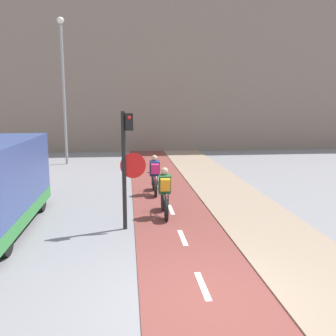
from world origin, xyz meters
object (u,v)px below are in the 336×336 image
object	(u,v)px
cyclist_near	(165,193)
cyclist_far	(155,175)
street_lamp_far	(63,78)
traffic_light_pole	(127,157)

from	to	relation	value
cyclist_near	cyclist_far	bearing A→B (deg)	91.89
street_lamp_far	cyclist_far	bearing A→B (deg)	-59.88
cyclist_far	cyclist_near	bearing A→B (deg)	-88.11
traffic_light_pole	cyclist_far	bearing A→B (deg)	75.44
cyclist_far	traffic_light_pole	bearing A→B (deg)	-104.56
street_lamp_far	cyclist_near	xyz separation A→B (m)	(4.40, -10.21, -3.94)
cyclist_near	street_lamp_far	bearing A→B (deg)	113.32
street_lamp_far	cyclist_far	distance (m)	9.45
traffic_light_pole	street_lamp_far	world-z (taller)	street_lamp_far
traffic_light_pole	cyclist_near	size ratio (longest dim) A/B	1.87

